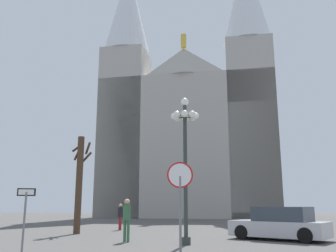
{
  "coord_description": "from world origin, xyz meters",
  "views": [
    {
      "loc": [
        2.81,
        -8.28,
        1.58
      ],
      "look_at": [
        0.53,
        19.06,
        7.47
      ],
      "focal_mm": 38.88,
      "sensor_mm": 36.0,
      "label": 1
    }
  ],
  "objects": [
    {
      "name": "parked_car_near_silver",
      "position": [
        6.42,
        8.95,
        0.68
      ],
      "size": [
        4.49,
        3.8,
        1.45
      ],
      "color": "#B7B7BC",
      "rests_on": "ground"
    },
    {
      "name": "stop_sign",
      "position": [
        2.21,
        3.7,
        2.09
      ],
      "size": [
        0.85,
        0.16,
        2.94
      ],
      "color": "slate",
      "rests_on": "ground"
    },
    {
      "name": "one_way_arrow_sign",
      "position": [
        -2.91,
        3.57,
        1.32
      ],
      "size": [
        0.54,
        0.27,
        2.09
      ],
      "color": "slate",
      "rests_on": "ground"
    },
    {
      "name": "pedestrian_walking",
      "position": [
        -2.08,
        14.62,
        0.96
      ],
      "size": [
        0.32,
        0.32,
        1.59
      ],
      "color": "maroon",
      "rests_on": "ground"
    },
    {
      "name": "pedestrian_standing",
      "position": [
        -0.28,
        7.51,
        1.09
      ],
      "size": [
        0.32,
        0.32,
        1.79
      ],
      "color": "#33663F",
      "rests_on": "ground"
    },
    {
      "name": "street_lamp",
      "position": [
        2.28,
        6.67,
        4.01
      ],
      "size": [
        1.2,
        1.2,
        6.0
      ],
      "color": "#2D3833",
      "rests_on": "ground"
    },
    {
      "name": "cathedral",
      "position": [
        1.67,
        36.98,
        11.47
      ],
      "size": [
        22.06,
        14.1,
        34.28
      ],
      "color": "#ADA89E",
      "rests_on": "ground"
    },
    {
      "name": "bare_tree",
      "position": [
        -3.78,
        11.58,
        2.8
      ],
      "size": [
        1.14,
        0.82,
        5.31
      ],
      "color": "#473323",
      "rests_on": "ground"
    }
  ]
}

